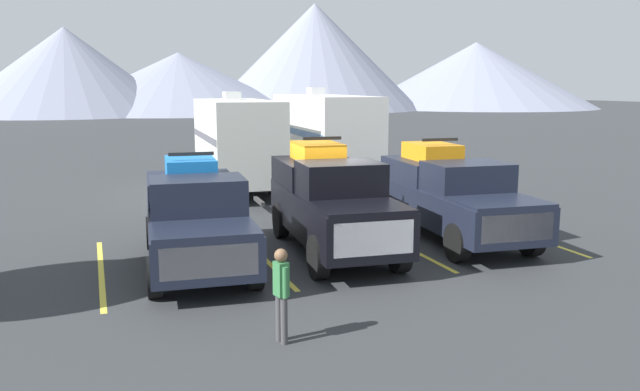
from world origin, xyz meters
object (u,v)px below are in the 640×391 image
Objects in this scene: pickup_truck_c at (452,194)px; camper_trailer_b at (324,135)px; camper_trailer_a at (237,140)px; person_a at (281,289)px; pickup_truck_a at (196,215)px; pickup_truck_b at (331,200)px.

camper_trailer_b is at bearing 91.50° from pickup_truck_c.
person_a is (-2.46, -14.18, -1.10)m from camper_trailer_a.
camper_trailer_a is at bearing -176.84° from camper_trailer_b.
pickup_truck_c is (6.78, 0.29, 0.05)m from pickup_truck_a.
pickup_truck_b is at bearing -109.18° from camper_trailer_b.
pickup_truck_a is at bearing 96.37° from person_a.
pickup_truck_b reaches higher than pickup_truck_a.
pickup_truck_b is 0.97× the size of pickup_truck_c.
camper_trailer_b is 15.62m from person_a.
pickup_truck_b is 9.95m from camper_trailer_b.
camper_trailer_b is at bearing 67.37° from person_a.
camper_trailer_a is at bearing 80.17° from person_a.
pickup_truck_c is (3.50, 0.21, -0.08)m from pickup_truck_b.
pickup_truck_c is at bearing -88.50° from camper_trailer_b.
camper_trailer_a is (-0.28, 9.18, 0.72)m from pickup_truck_b.
camper_trailer_b is at bearing 70.82° from pickup_truck_b.
pickup_truck_b reaches higher than person_a.
pickup_truck_c is 9.21m from camper_trailer_b.
camper_trailer_a is (-3.78, 8.97, 0.80)m from pickup_truck_c.
pickup_truck_a is 9.77m from camper_trailer_a.
pickup_truck_b is 0.67× the size of camper_trailer_b.
person_a is at bearing -112.63° from camper_trailer_b.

